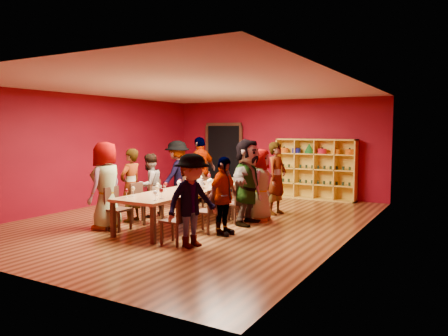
% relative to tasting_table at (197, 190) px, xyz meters
% --- Properties ---
extents(room_shell, '(7.10, 9.10, 3.04)m').
position_rel_tasting_table_xyz_m(room_shell, '(0.00, 0.00, 0.80)').
color(room_shell, '#583117').
rests_on(room_shell, ground).
extents(tasting_table, '(1.10, 4.50, 0.75)m').
position_rel_tasting_table_xyz_m(tasting_table, '(0.00, 0.00, 0.00)').
color(tasting_table, '#A27143').
rests_on(tasting_table, ground).
extents(doorway, '(1.40, 0.17, 2.30)m').
position_rel_tasting_table_xyz_m(doorway, '(-1.80, 4.43, 0.42)').
color(doorway, black).
rests_on(doorway, ground).
extents(shelving_unit, '(2.40, 0.40, 1.80)m').
position_rel_tasting_table_xyz_m(shelving_unit, '(1.40, 4.32, 0.28)').
color(shelving_unit, gold).
rests_on(shelving_unit, ground).
extents(chair_person_left_0, '(0.42, 0.42, 0.89)m').
position_rel_tasting_table_xyz_m(chair_person_left_0, '(-0.91, -1.66, -0.20)').
color(chair_person_left_0, black).
rests_on(chair_person_left_0, ground).
extents(person_left_0, '(0.62, 0.96, 1.82)m').
position_rel_tasting_table_xyz_m(person_left_0, '(-1.17, -1.66, 0.21)').
color(person_left_0, beige).
rests_on(person_left_0, ground).
extents(chair_person_left_1, '(0.42, 0.42, 0.89)m').
position_rel_tasting_table_xyz_m(chair_person_left_1, '(-0.91, -0.88, -0.20)').
color(chair_person_left_1, black).
rests_on(chair_person_left_1, ground).
extents(person_left_1, '(0.45, 0.61, 1.65)m').
position_rel_tasting_table_xyz_m(person_left_1, '(-1.18, -0.88, 0.13)').
color(person_left_1, silver).
rests_on(person_left_1, ground).
extents(chair_person_left_2, '(0.42, 0.42, 0.89)m').
position_rel_tasting_table_xyz_m(chair_person_left_2, '(-0.91, -0.25, -0.20)').
color(chair_person_left_2, black).
rests_on(chair_person_left_2, ground).
extents(person_left_2, '(0.47, 0.77, 1.51)m').
position_rel_tasting_table_xyz_m(person_left_2, '(-1.17, -0.25, 0.05)').
color(person_left_2, beige).
rests_on(person_left_2, ground).
extents(chair_person_left_3, '(0.42, 0.42, 0.89)m').
position_rel_tasting_table_xyz_m(chair_person_left_3, '(-0.91, 1.12, -0.20)').
color(chair_person_left_3, black).
rests_on(chair_person_left_3, ground).
extents(person_left_3, '(0.51, 1.17, 1.78)m').
position_rel_tasting_table_xyz_m(person_left_3, '(-1.34, 1.12, 0.19)').
color(person_left_3, '#527DA8').
rests_on(person_left_3, ground).
extents(chair_person_left_4, '(0.42, 0.42, 0.89)m').
position_rel_tasting_table_xyz_m(chair_person_left_4, '(-0.91, 2.00, -0.20)').
color(chair_person_left_4, black).
rests_on(chair_person_left_4, ground).
extents(person_left_4, '(0.73, 1.18, 1.87)m').
position_rel_tasting_table_xyz_m(person_left_4, '(-1.18, 2.00, 0.24)').
color(person_left_4, '#47484C').
rests_on(person_left_4, ground).
extents(chair_person_right_0, '(0.42, 0.42, 0.89)m').
position_rel_tasting_table_xyz_m(chair_person_right_0, '(0.91, -1.97, -0.20)').
color(chair_person_right_0, black).
rests_on(chair_person_right_0, ground).
extents(person_right_0, '(0.72, 1.15, 1.66)m').
position_rel_tasting_table_xyz_m(person_right_0, '(1.21, -1.97, 0.13)').
color(person_right_0, white).
rests_on(person_right_0, ground).
extents(chair_person_right_1, '(0.42, 0.42, 0.89)m').
position_rel_tasting_table_xyz_m(chair_person_right_1, '(0.91, -0.94, -0.20)').
color(chair_person_right_1, black).
rests_on(chair_person_right_1, ground).
extents(person_right_1, '(0.46, 0.93, 1.54)m').
position_rel_tasting_table_xyz_m(person_right_1, '(1.25, -0.94, 0.07)').
color(person_right_1, '#141539').
rests_on(person_right_1, ground).
extents(chair_person_right_2, '(0.42, 0.42, 0.89)m').
position_rel_tasting_table_xyz_m(chair_person_right_2, '(0.91, 0.16, -0.20)').
color(chair_person_right_2, black).
rests_on(chair_person_right_2, ground).
extents(person_right_2, '(0.59, 1.76, 1.88)m').
position_rel_tasting_table_xyz_m(person_right_2, '(1.22, 0.16, 0.24)').
color(person_right_2, beige).
rests_on(person_right_2, ground).
extents(chair_person_right_3, '(0.42, 0.42, 0.89)m').
position_rel_tasting_table_xyz_m(chair_person_right_3, '(0.91, 0.68, -0.20)').
color(chair_person_right_3, black).
rests_on(chair_person_right_3, ground).
extents(person_right_3, '(0.57, 0.86, 1.63)m').
position_rel_tasting_table_xyz_m(person_right_3, '(1.28, 0.68, 0.12)').
color(person_right_3, '#141938').
rests_on(person_right_3, ground).
extents(chair_person_right_4, '(0.42, 0.42, 0.89)m').
position_rel_tasting_table_xyz_m(chair_person_right_4, '(0.91, 1.55, -0.20)').
color(chair_person_right_4, black).
rests_on(chair_person_right_4, ground).
extents(person_right_4, '(0.54, 0.69, 1.77)m').
position_rel_tasting_table_xyz_m(person_right_4, '(1.32, 1.55, 0.19)').
color(person_right_4, '#535359').
rests_on(person_right_4, ground).
extents(wine_glass_0, '(0.09, 0.09, 0.21)m').
position_rel_tasting_table_xyz_m(wine_glass_0, '(-0.10, -0.54, 0.21)').
color(wine_glass_0, silver).
rests_on(wine_glass_0, tasting_table).
extents(wine_glass_1, '(0.07, 0.07, 0.18)m').
position_rel_tasting_table_xyz_m(wine_glass_1, '(-0.35, 0.74, 0.18)').
color(wine_glass_1, silver).
rests_on(wine_glass_1, tasting_table).
extents(wine_glass_2, '(0.08, 0.08, 0.20)m').
position_rel_tasting_table_xyz_m(wine_glass_2, '(0.34, 1.62, 0.20)').
color(wine_glass_2, silver).
rests_on(wine_glass_2, tasting_table).
extents(wine_glass_3, '(0.09, 0.09, 0.22)m').
position_rel_tasting_table_xyz_m(wine_glass_3, '(0.37, -0.06, 0.21)').
color(wine_glass_3, silver).
rests_on(wine_glass_3, tasting_table).
extents(wine_glass_4, '(0.07, 0.07, 0.18)m').
position_rel_tasting_table_xyz_m(wine_glass_4, '(-0.36, -1.92, 0.18)').
color(wine_glass_4, silver).
rests_on(wine_glass_4, tasting_table).
extents(wine_glass_5, '(0.07, 0.07, 0.18)m').
position_rel_tasting_table_xyz_m(wine_glass_5, '(0.32, -1.88, 0.18)').
color(wine_glass_5, silver).
rests_on(wine_glass_5, tasting_table).
extents(wine_glass_6, '(0.08, 0.08, 0.20)m').
position_rel_tasting_table_xyz_m(wine_glass_6, '(-0.06, -1.36, 0.19)').
color(wine_glass_6, silver).
rests_on(wine_glass_6, tasting_table).
extents(wine_glass_7, '(0.08, 0.08, 0.20)m').
position_rel_tasting_table_xyz_m(wine_glass_7, '(0.29, -1.67, 0.20)').
color(wine_glass_7, silver).
rests_on(wine_glass_7, tasting_table).
extents(wine_glass_8, '(0.08, 0.08, 0.21)m').
position_rel_tasting_table_xyz_m(wine_glass_8, '(-0.10, 1.26, 0.20)').
color(wine_glass_8, silver).
rests_on(wine_glass_8, tasting_table).
extents(wine_glass_9, '(0.08, 0.08, 0.20)m').
position_rel_tasting_table_xyz_m(wine_glass_9, '(-0.33, -0.20, 0.20)').
color(wine_glass_9, silver).
rests_on(wine_glass_9, tasting_table).
extents(wine_glass_10, '(0.09, 0.09, 0.22)m').
position_rel_tasting_table_xyz_m(wine_glass_10, '(0.27, 0.16, 0.21)').
color(wine_glass_10, silver).
rests_on(wine_glass_10, tasting_table).
extents(wine_glass_11, '(0.09, 0.09, 0.21)m').
position_rel_tasting_table_xyz_m(wine_glass_11, '(-0.26, 1.88, 0.20)').
color(wine_glass_11, silver).
rests_on(wine_glass_11, tasting_table).
extents(wine_glass_12, '(0.08, 0.08, 0.20)m').
position_rel_tasting_table_xyz_m(wine_glass_12, '(-0.37, -1.72, 0.19)').
color(wine_glass_12, silver).
rests_on(wine_glass_12, tasting_table).
extents(wine_glass_13, '(0.08, 0.08, 0.19)m').
position_rel_tasting_table_xyz_m(wine_glass_13, '(-0.38, -0.93, 0.19)').
color(wine_glass_13, silver).
rests_on(wine_glass_13, tasting_table).
extents(wine_glass_14, '(0.09, 0.09, 0.21)m').
position_rel_tasting_table_xyz_m(wine_glass_14, '(0.31, -1.08, 0.21)').
color(wine_glass_14, silver).
rests_on(wine_glass_14, tasting_table).
extents(wine_glass_15, '(0.07, 0.07, 0.19)m').
position_rel_tasting_table_xyz_m(wine_glass_15, '(-0.31, -0.75, 0.19)').
color(wine_glass_15, silver).
rests_on(wine_glass_15, tasting_table).
extents(wine_glass_16, '(0.08, 0.08, 0.20)m').
position_rel_tasting_table_xyz_m(wine_glass_16, '(0.34, 0.81, 0.20)').
color(wine_glass_16, silver).
rests_on(wine_glass_16, tasting_table).
extents(wine_glass_17, '(0.07, 0.07, 0.18)m').
position_rel_tasting_table_xyz_m(wine_glass_17, '(-0.27, 1.64, 0.18)').
color(wine_glass_17, silver).
rests_on(wine_glass_17, tasting_table).
extents(wine_glass_18, '(0.07, 0.07, 0.18)m').
position_rel_tasting_table_xyz_m(wine_glass_18, '(-0.36, 0.11, 0.18)').
color(wine_glass_18, silver).
rests_on(wine_glass_18, tasting_table).
extents(wine_glass_19, '(0.07, 0.07, 0.18)m').
position_rel_tasting_table_xyz_m(wine_glass_19, '(0.11, 0.39, 0.18)').
color(wine_glass_19, silver).
rests_on(wine_glass_19, tasting_table).
extents(wine_glass_20, '(0.09, 0.09, 0.21)m').
position_rel_tasting_table_xyz_m(wine_glass_20, '(0.26, 1.86, 0.21)').
color(wine_glass_20, silver).
rests_on(wine_glass_20, tasting_table).
extents(wine_glass_21, '(0.08, 0.08, 0.19)m').
position_rel_tasting_table_xyz_m(wine_glass_21, '(0.29, 0.94, 0.19)').
color(wine_glass_21, silver).
rests_on(wine_glass_21, tasting_table).
extents(wine_glass_22, '(0.09, 0.09, 0.21)m').
position_rel_tasting_table_xyz_m(wine_glass_22, '(-0.32, 1.06, 0.21)').
color(wine_glass_22, silver).
rests_on(wine_glass_22, tasting_table).
extents(wine_glass_23, '(0.08, 0.08, 0.20)m').
position_rel_tasting_table_xyz_m(wine_glass_23, '(0.33, -0.89, 0.20)').
color(wine_glass_23, silver).
rests_on(wine_glass_23, tasting_table).
extents(spittoon_bowl, '(0.34, 0.34, 0.19)m').
position_rel_tasting_table_xyz_m(spittoon_bowl, '(0.12, -0.11, 0.13)').
color(spittoon_bowl, '#ACAEB3').
rests_on(spittoon_bowl, tasting_table).
extents(carafe_a, '(0.10, 0.10, 0.25)m').
position_rel_tasting_table_xyz_m(carafe_a, '(-0.24, 0.47, 0.16)').
color(carafe_a, silver).
rests_on(carafe_a, tasting_table).
extents(carafe_b, '(0.12, 0.12, 0.27)m').
position_rel_tasting_table_xyz_m(carafe_b, '(0.32, -0.32, 0.17)').
color(carafe_b, silver).
rests_on(carafe_b, tasting_table).
extents(wine_bottle, '(0.07, 0.07, 0.27)m').
position_rel_tasting_table_xyz_m(wine_bottle, '(0.19, 1.51, 0.15)').
color(wine_bottle, '#123218').
rests_on(wine_bottle, tasting_table).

